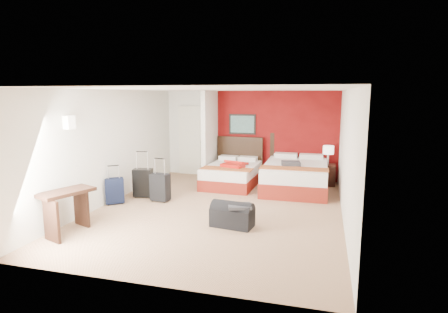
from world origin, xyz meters
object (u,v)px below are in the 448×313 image
(bed_left, at_px, (232,175))
(suitcase_black, at_px, (143,184))
(nightstand, at_px, (327,175))
(suitcase_charcoal, at_px, (160,188))
(table_lamp, at_px, (328,155))
(duffel_bag, at_px, (232,216))
(desk, at_px, (67,212))
(suitcase_navy, at_px, (115,192))
(bed_right, at_px, (295,177))
(red_suitcase_open, at_px, (235,164))

(bed_left, relative_size, suitcase_black, 2.81)
(nightstand, bearing_deg, suitcase_charcoal, -145.66)
(bed_left, distance_m, table_lamp, 2.60)
(duffel_bag, bearing_deg, table_lamp, 73.21)
(desk, bearing_deg, suitcase_navy, 115.60)
(suitcase_black, height_order, suitcase_navy, suitcase_black)
(table_lamp, distance_m, duffel_bag, 4.12)
(nightstand, relative_size, duffel_bag, 0.74)
(bed_right, relative_size, table_lamp, 4.48)
(nightstand, relative_size, suitcase_black, 0.87)
(table_lamp, bearing_deg, bed_left, -164.59)
(desk, bearing_deg, red_suitcase_open, 83.40)
(bed_right, height_order, table_lamp, table_lamp)
(table_lamp, distance_m, suitcase_black, 4.83)
(bed_right, relative_size, suitcase_charcoal, 3.69)
(suitcase_black, height_order, suitcase_charcoal, suitcase_black)
(suitcase_black, bearing_deg, bed_left, 33.39)
(duffel_bag, relative_size, desk, 0.83)
(bed_right, xyz_separation_m, suitcase_navy, (-3.76, -2.30, -0.06))
(suitcase_navy, bearing_deg, table_lamp, -2.79)
(bed_right, relative_size, duffel_bag, 2.93)
(suitcase_charcoal, distance_m, duffel_bag, 2.27)
(suitcase_charcoal, relative_size, suitcase_navy, 1.11)
(nightstand, bearing_deg, red_suitcase_open, -162.35)
(table_lamp, bearing_deg, nightstand, 0.00)
(nightstand, relative_size, table_lamp, 1.13)
(bed_left, xyz_separation_m, bed_right, (1.67, -0.03, 0.06))
(bed_right, height_order, duffel_bag, bed_right)
(bed_right, xyz_separation_m, suitcase_black, (-3.41, -1.64, -0.01))
(nightstand, xyz_separation_m, suitcase_charcoal, (-3.66, -2.55, 0.02))
(bed_left, height_order, nightstand, nightstand)
(red_suitcase_open, xyz_separation_m, suitcase_navy, (-2.19, -2.23, -0.32))
(table_lamp, xyz_separation_m, suitcase_charcoal, (-3.66, -2.55, -0.51))
(desk, bearing_deg, bed_left, 85.10)
(suitcase_charcoal, distance_m, suitcase_navy, 1.00)
(red_suitcase_open, distance_m, duffel_bag, 3.02)
(red_suitcase_open, height_order, table_lamp, table_lamp)
(suitcase_black, bearing_deg, table_lamp, 18.73)
(nightstand, xyz_separation_m, suitcase_black, (-4.19, -2.35, 0.04))
(bed_left, height_order, table_lamp, table_lamp)
(bed_right, distance_m, suitcase_navy, 4.41)
(red_suitcase_open, bearing_deg, duffel_bag, -60.75)
(red_suitcase_open, xyz_separation_m, duffel_bag, (0.66, -2.92, -0.40))
(suitcase_navy, bearing_deg, nightstand, -2.79)
(red_suitcase_open, distance_m, nightstand, 2.50)
(nightstand, xyz_separation_m, duffel_bag, (-1.69, -3.70, -0.09))
(suitcase_black, bearing_deg, bed_right, 15.20)
(bed_right, relative_size, suitcase_navy, 4.08)
(table_lamp, relative_size, suitcase_charcoal, 0.82)
(bed_right, distance_m, table_lamp, 1.16)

